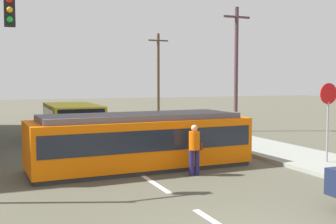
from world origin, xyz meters
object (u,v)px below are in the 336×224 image
city_bus (72,119)px  utility_pole_mid (236,67)px  streetcar_tram (141,140)px  utility_pole_far (158,73)px  stop_sign (328,106)px  pedestrian_crossing (195,147)px

city_bus → utility_pole_mid: size_ratio=0.74×
streetcar_tram → utility_pole_far: bearing=67.4°
city_bus → stop_sign: 13.22m
city_bus → utility_pole_mid: 10.35m
streetcar_tram → utility_pole_far: size_ratio=1.09×
streetcar_tram → city_bus: 8.80m
city_bus → stop_sign: (7.37, -10.91, 1.13)m
stop_sign → utility_pole_mid: utility_pole_mid is taller
city_bus → pedestrian_crossing: city_bus is taller
streetcar_tram → utility_pole_far: utility_pole_far is taller
streetcar_tram → city_bus: size_ratio=1.40×
pedestrian_crossing → utility_pole_mid: utility_pole_mid is taller
city_bus → stop_sign: bearing=-56.0°
stop_sign → city_bus: bearing=124.0°
utility_pole_far → city_bus: bearing=-129.3°
utility_pole_mid → utility_pole_far: utility_pole_mid is taller
utility_pole_mid → utility_pole_far: bearing=92.7°
streetcar_tram → utility_pole_mid: size_ratio=1.03×
utility_pole_mid → streetcar_tram: bearing=-137.2°
city_bus → pedestrian_crossing: bearing=-78.2°
stop_sign → pedestrian_crossing: bearing=175.4°
streetcar_tram → pedestrian_crossing: bearing=-54.2°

